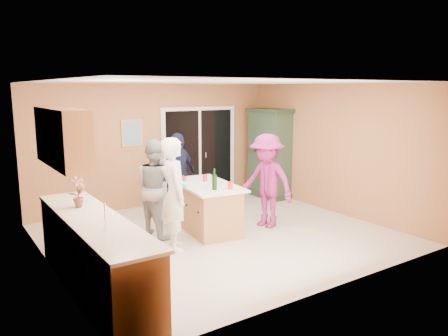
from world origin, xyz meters
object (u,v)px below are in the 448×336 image
woman_navy (179,174)px  green_hutch (269,154)px  woman_white (175,194)px  kitchen_island (206,209)px  woman_grey (156,188)px  woman_magenta (267,181)px

woman_navy → green_hutch: bearing=158.3°
woman_white → woman_navy: (0.95, 1.66, -0.06)m
kitchen_island → woman_navy: woman_navy is taller
woman_navy → kitchen_island: bearing=60.4°
green_hutch → woman_navy: 2.50m
woman_navy → woman_white: bearing=33.7°
kitchen_island → woman_grey: size_ratio=1.02×
woman_grey → woman_magenta: woman_magenta is taller
woman_white → woman_magenta: (1.92, 0.11, -0.03)m
woman_white → woman_grey: size_ratio=1.06×
woman_magenta → kitchen_island: bearing=-125.8°
green_hutch → woman_navy: bearing=-175.1°
woman_grey → woman_magenta: bearing=-121.9°
woman_magenta → woman_white: bearing=-100.6°
woman_magenta → green_hutch: bearing=125.7°
green_hutch → woman_grey: bearing=-162.0°
woman_white → woman_magenta: woman_white is taller
woman_white → woman_magenta: 1.92m
woman_grey → woman_magenta: 1.99m
green_hutch → woman_magenta: 2.33m
kitchen_island → woman_grey: bearing=170.7°
kitchen_island → woman_navy: (0.06, 1.14, 0.43)m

